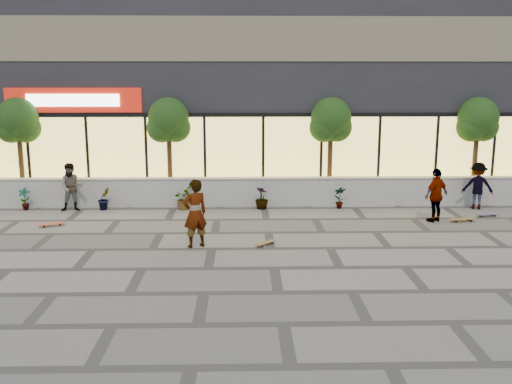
{
  "coord_description": "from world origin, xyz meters",
  "views": [
    {
      "loc": [
        -0.76,
        -13.42,
        4.65
      ],
      "look_at": [
        -0.38,
        3.08,
        1.3
      ],
      "focal_mm": 40.0,
      "sensor_mm": 36.0,
      "label": 1
    }
  ],
  "objects_px": {
    "tree_east": "(478,122)",
    "skater_right_far": "(478,186)",
    "tree_mideast": "(331,122)",
    "skater_right_near": "(436,195)",
    "tree_west": "(18,123)",
    "skateboard_center": "(265,243)",
    "skater_center": "(195,213)",
    "skateboard_right_near": "(463,219)",
    "skater_left": "(72,187)",
    "tree_midwest": "(169,123)",
    "skateboard_right_far": "(487,214)",
    "skateboard_left": "(52,224)"
  },
  "relations": [
    {
      "from": "tree_east",
      "to": "skateboard_center",
      "type": "height_order",
      "value": "tree_east"
    },
    {
      "from": "tree_east",
      "to": "skateboard_right_near",
      "type": "distance_m",
      "value": 4.63
    },
    {
      "from": "tree_west",
      "to": "tree_mideast",
      "type": "bearing_deg",
      "value": 0.0
    },
    {
      "from": "tree_east",
      "to": "skater_right_near",
      "type": "height_order",
      "value": "tree_east"
    },
    {
      "from": "skater_center",
      "to": "skateboard_left",
      "type": "distance_m",
      "value": 5.35
    },
    {
      "from": "tree_midwest",
      "to": "skater_right_far",
      "type": "bearing_deg",
      "value": -7.19
    },
    {
      "from": "skater_right_far",
      "to": "skateboard_right_near",
      "type": "bearing_deg",
      "value": 72.68
    },
    {
      "from": "skater_center",
      "to": "skater_right_far",
      "type": "xyz_separation_m",
      "value": [
        9.68,
        4.45,
        -0.12
      ]
    },
    {
      "from": "skateboard_left",
      "to": "skater_center",
      "type": "bearing_deg",
      "value": -47.19
    },
    {
      "from": "skateboard_left",
      "to": "skateboard_right_near",
      "type": "height_order",
      "value": "skateboard_right_near"
    },
    {
      "from": "skater_center",
      "to": "skateboard_center",
      "type": "distance_m",
      "value": 2.14
    },
    {
      "from": "tree_mideast",
      "to": "skater_right_near",
      "type": "bearing_deg",
      "value": -46.8
    },
    {
      "from": "skateboard_right_far",
      "to": "skater_left",
      "type": "bearing_deg",
      "value": 164.2
    },
    {
      "from": "tree_east",
      "to": "skater_center",
      "type": "xyz_separation_m",
      "value": [
        -10.09,
        -5.85,
        -2.03
      ]
    },
    {
      "from": "skater_left",
      "to": "tree_west",
      "type": "bearing_deg",
      "value": 139.01
    },
    {
      "from": "tree_mideast",
      "to": "skater_right_near",
      "type": "xyz_separation_m",
      "value": [
        3.0,
        -3.19,
        -2.11
      ]
    },
    {
      "from": "skateboard_center",
      "to": "skateboard_right_near",
      "type": "distance_m",
      "value": 7.01
    },
    {
      "from": "tree_east",
      "to": "skater_left",
      "type": "height_order",
      "value": "tree_east"
    },
    {
      "from": "skateboard_right_far",
      "to": "tree_midwest",
      "type": "bearing_deg",
      "value": 155.75
    },
    {
      "from": "skater_center",
      "to": "tree_east",
      "type": "bearing_deg",
      "value": -177.78
    },
    {
      "from": "skateboard_right_far",
      "to": "tree_west",
      "type": "bearing_deg",
      "value": 160.03
    },
    {
      "from": "tree_mideast",
      "to": "tree_east",
      "type": "distance_m",
      "value": 5.5
    },
    {
      "from": "tree_mideast",
      "to": "skateboard_left",
      "type": "bearing_deg",
      "value": -159.27
    },
    {
      "from": "skateboard_right_near",
      "to": "skater_right_far",
      "type": "bearing_deg",
      "value": 46.92
    },
    {
      "from": "skater_center",
      "to": "skater_right_far",
      "type": "bearing_deg",
      "value": 176.79
    },
    {
      "from": "tree_mideast",
      "to": "skater_left",
      "type": "height_order",
      "value": "tree_mideast"
    },
    {
      "from": "skater_left",
      "to": "skateboard_center",
      "type": "relative_size",
      "value": 2.67
    },
    {
      "from": "tree_west",
      "to": "skateboard_right_far",
      "type": "distance_m",
      "value": 16.96
    },
    {
      "from": "tree_west",
      "to": "skater_center",
      "type": "bearing_deg",
      "value": -40.24
    },
    {
      "from": "skater_right_near",
      "to": "skateboard_right_near",
      "type": "xyz_separation_m",
      "value": [
        0.91,
        -0.05,
        -0.79
      ]
    },
    {
      "from": "skater_right_near",
      "to": "skateboard_center",
      "type": "height_order",
      "value": "skater_right_near"
    },
    {
      "from": "tree_east",
      "to": "skater_right_far",
      "type": "bearing_deg",
      "value": -106.21
    },
    {
      "from": "tree_west",
      "to": "tree_east",
      "type": "bearing_deg",
      "value": 0.0
    },
    {
      "from": "tree_east",
      "to": "skateboard_right_near",
      "type": "xyz_separation_m",
      "value": [
        -1.59,
        -3.24,
        -2.9
      ]
    },
    {
      "from": "tree_midwest",
      "to": "skater_center",
      "type": "distance_m",
      "value": 6.35
    },
    {
      "from": "skateboard_left",
      "to": "skateboard_right_far",
      "type": "xyz_separation_m",
      "value": [
        14.33,
        0.97,
        -0.0
      ]
    },
    {
      "from": "tree_west",
      "to": "skateboard_center",
      "type": "relative_size",
      "value": 6.17
    },
    {
      "from": "skater_right_far",
      "to": "skateboard_right_near",
      "type": "distance_m",
      "value": 2.31
    },
    {
      "from": "skateboard_left",
      "to": "tree_west",
      "type": "bearing_deg",
      "value": 100.51
    },
    {
      "from": "tree_west",
      "to": "skater_right_far",
      "type": "height_order",
      "value": "tree_west"
    },
    {
      "from": "skater_left",
      "to": "skater_right_near",
      "type": "height_order",
      "value": "skater_right_near"
    },
    {
      "from": "tree_midwest",
      "to": "skateboard_right_far",
      "type": "height_order",
      "value": "tree_midwest"
    },
    {
      "from": "tree_midwest",
      "to": "skateboard_right_near",
      "type": "xyz_separation_m",
      "value": [
        9.91,
        -3.24,
        -2.9
      ]
    },
    {
      "from": "skateboard_left",
      "to": "skateboard_right_far",
      "type": "distance_m",
      "value": 14.37
    },
    {
      "from": "tree_west",
      "to": "skater_center",
      "type": "xyz_separation_m",
      "value": [
        6.91,
        -5.85,
        -2.03
      ]
    },
    {
      "from": "skater_center",
      "to": "skateboard_center",
      "type": "height_order",
      "value": "skater_center"
    },
    {
      "from": "skater_right_far",
      "to": "tree_west",
      "type": "bearing_deg",
      "value": 10.55
    },
    {
      "from": "tree_midwest",
      "to": "skater_left",
      "type": "bearing_deg",
      "value": -156.85
    },
    {
      "from": "skateboard_center",
      "to": "skateboard_right_far",
      "type": "bearing_deg",
      "value": -24.09
    },
    {
      "from": "skater_center",
      "to": "skater_right_far",
      "type": "relative_size",
      "value": 1.15
    }
  ]
}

